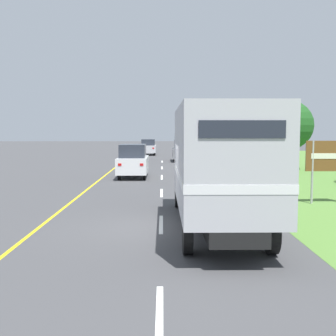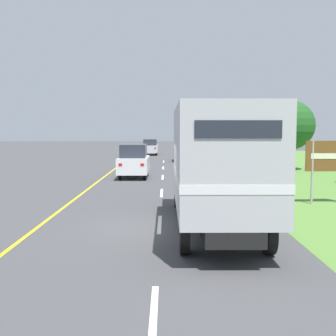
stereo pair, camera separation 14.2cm
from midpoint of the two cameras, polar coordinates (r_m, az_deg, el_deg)
name	(u,v)px [view 1 (the left image)]	position (r m, az deg, el deg)	size (l,w,h in m)	color
ground_plane	(161,228)	(12.87, -1.28, -8.06)	(200.00, 200.00, 0.00)	#444447
edge_line_yellow	(106,175)	(27.96, -8.59, -0.94)	(0.12, 65.09, 0.01)	yellow
centre_dash_nearest	(159,317)	(7.04, -1.78, -19.52)	(0.12, 2.60, 0.01)	white
centre_dash_near	(161,224)	(13.33, -1.26, -7.59)	(0.12, 2.60, 0.01)	white
centre_dash_mid_a	(162,193)	(19.82, -1.08, -3.38)	(0.12, 2.60, 0.01)	white
centre_dash_mid_b	(162,177)	(26.36, -1.00, -1.25)	(0.12, 2.60, 0.01)	white
centre_dash_far	(162,168)	(32.93, -0.94, 0.03)	(0.12, 2.60, 0.01)	white
centre_dash_farthest	(162,162)	(39.51, -0.91, 0.88)	(0.12, 2.60, 0.01)	white
horse_trailer_truck	(217,163)	(12.37, 6.31, 0.72)	(2.35, 8.32, 3.57)	black
lead_car_white	(133,161)	(26.22, -4.91, 0.95)	(1.80, 4.05, 2.08)	black
lead_car_grey_ahead	(182,151)	(39.82, 1.84, 2.38)	(1.80, 4.09, 2.04)	black
lead_car_silver_ahead	(148,147)	(50.12, -2.76, 2.86)	(1.80, 4.07, 1.87)	black
highway_sign	(330,158)	(17.92, 20.89, 1.24)	(1.88, 0.09, 2.86)	#9E9EA3
roadside_tree_mid	(289,125)	(32.44, 15.89, 5.57)	(3.64, 3.64, 5.12)	#4C3823
delineator_post	(276,194)	(16.71, 14.25, -3.39)	(0.08, 0.08, 0.95)	white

